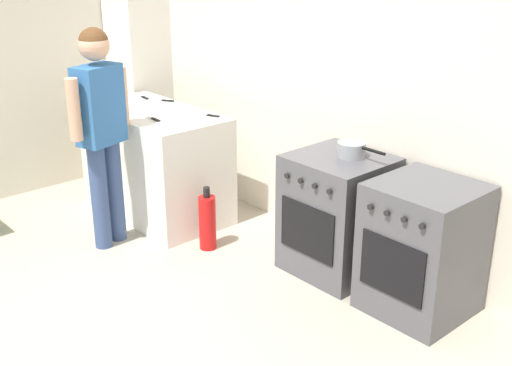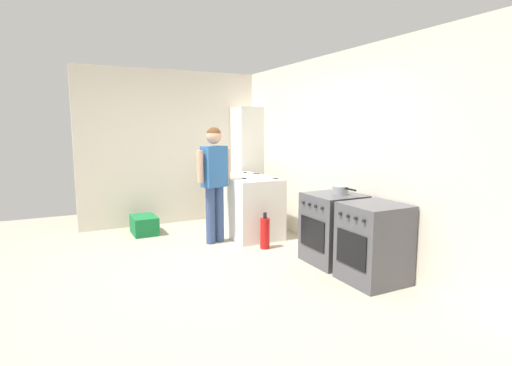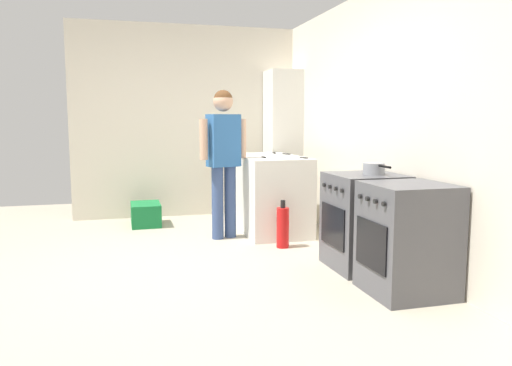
{
  "view_description": "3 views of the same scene",
  "coord_description": "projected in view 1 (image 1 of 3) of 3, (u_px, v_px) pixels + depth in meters",
  "views": [
    {
      "loc": [
        3.02,
        -1.57,
        2.24
      ],
      "look_at": [
        0.28,
        0.88,
        0.82
      ],
      "focal_mm": 45.0,
      "sensor_mm": 36.0,
      "label": 1
    },
    {
      "loc": [
        4.16,
        -1.39,
        1.65
      ],
      "look_at": [
        0.17,
        0.62,
        1.02
      ],
      "focal_mm": 28.0,
      "sensor_mm": 36.0,
      "label": 2
    },
    {
      "loc": [
        4.32,
        -0.5,
        1.32
      ],
      "look_at": [
        -0.0,
        0.67,
        0.76
      ],
      "focal_mm": 35.0,
      "sensor_mm": 36.0,
      "label": 3
    }
  ],
  "objects": [
    {
      "name": "person",
      "position": [
        101.0,
        120.0,
        4.66
      ],
      "size": [
        0.29,
        0.55,
        1.65
      ],
      "color": "#384C7A",
      "rests_on": "ground"
    },
    {
      "name": "knife_bread",
      "position": [
        140.0,
        96.0,
        5.73
      ],
      "size": [
        0.35,
        0.08,
        0.01
      ],
      "color": "silver",
      "rests_on": "counter_unit"
    },
    {
      "name": "fire_extinguisher",
      "position": [
        207.0,
        222.0,
        4.85
      ],
      "size": [
        0.13,
        0.13,
        0.5
      ],
      "color": "red",
      "rests_on": "ground"
    },
    {
      "name": "oven_left",
      "position": [
        337.0,
        214.0,
        4.46
      ],
      "size": [
        0.63,
        0.62,
        0.85
      ],
      "color": "#4C4C51",
      "rests_on": "ground"
    },
    {
      "name": "oven_right",
      "position": [
        422.0,
        249.0,
        3.98
      ],
      "size": [
        0.6,
        0.62,
        0.85
      ],
      "color": "#4C4C51",
      "rests_on": "ground"
    },
    {
      "name": "larder_cabinet",
      "position": [
        140.0,
        74.0,
        6.16
      ],
      "size": [
        0.48,
        0.44,
        2.0
      ],
      "primitive_type": "cube",
      "color": "silver",
      "rests_on": "ground"
    },
    {
      "name": "counter_unit",
      "position": [
        156.0,
        163.0,
        5.4
      ],
      "size": [
        1.3,
        0.7,
        0.9
      ],
      "primitive_type": "cube",
      "color": "silver",
      "rests_on": "ground"
    },
    {
      "name": "knife_chef",
      "position": [
        204.0,
        115.0,
        5.12
      ],
      "size": [
        0.3,
        0.14,
        0.01
      ],
      "color": "silver",
      "rests_on": "counter_unit"
    },
    {
      "name": "ground_plane",
      "position": [
        117.0,
        332.0,
        3.88
      ],
      "size": [
        8.0,
        8.0,
        0.0
      ],
      "primitive_type": "plane",
      "color": "#ADA38E"
    },
    {
      "name": "back_wall",
      "position": [
        341.0,
        75.0,
        4.62
      ],
      "size": [
        6.0,
        0.1,
        2.6
      ],
      "primitive_type": "cube",
      "color": "silver",
      "rests_on": "ground"
    },
    {
      "name": "knife_carving",
      "position": [
        150.0,
        117.0,
        5.05
      ],
      "size": [
        0.33,
        0.06,
        0.01
      ],
      "color": "silver",
      "rests_on": "counter_unit"
    },
    {
      "name": "pot",
      "position": [
        352.0,
        150.0,
        4.3
      ],
      "size": [
        0.37,
        0.19,
        0.1
      ],
      "color": "gray",
      "rests_on": "oven_left"
    },
    {
      "name": "knife_paring",
      "position": [
        164.0,
        101.0,
        5.55
      ],
      "size": [
        0.19,
        0.13,
        0.01
      ],
      "color": "silver",
      "rests_on": "counter_unit"
    }
  ]
}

